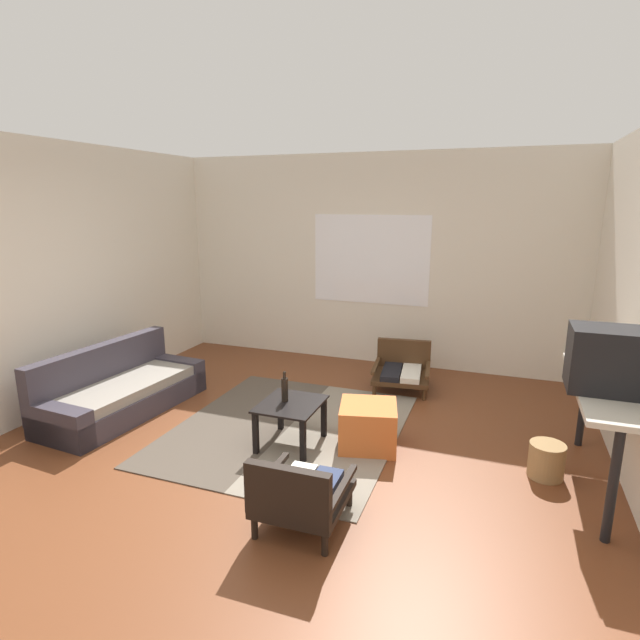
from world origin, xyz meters
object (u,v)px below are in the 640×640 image
Objects in this scene: armchair_striped_foreground at (300,494)px; couch at (120,391)px; clay_vase at (598,359)px; coffee_table at (291,411)px; glass_bottle at (285,389)px; armchair_by_window at (402,368)px; ottoman_orange at (368,426)px; console_shelf at (601,396)px; wicker_basket at (546,460)px; crt_television at (610,360)px.

couch is at bearing 155.36° from armchair_striped_foreground.
armchair_striped_foreground is 2.13× the size of clay_vase.
glass_bottle is (-0.06, 0.02, 0.19)m from coffee_table.
armchair_by_window is 1.54m from ottoman_orange.
ottoman_orange is 1.82m from console_shelf.
ottoman_orange is 1.77× the size of wicker_basket.
couch is 4.39m from crt_television.
clay_vase is (2.38, 0.49, 0.60)m from coffee_table.
coffee_table is at bearing -109.68° from armchair_by_window.
couch is at bearing -178.39° from console_shelf.
armchair_by_window is 2.81m from armchair_striped_foreground.
clay_vase is (0.00, 0.29, 0.20)m from console_shelf.
glass_bottle reaches higher than wicker_basket.
glass_bottle is at bearing -169.18° from clay_vase.
coffee_table is 1.17m from armchair_striped_foreground.
crt_television is (1.86, 1.11, 0.79)m from armchair_striped_foreground.
crt_television is at bearing -0.21° from couch.
clay_vase is (1.74, 0.27, 0.73)m from ottoman_orange.
wicker_basket is (4.00, 0.14, -0.08)m from couch.
armchair_by_window is 2.40m from console_shelf.
crt_television is at bearing -26.17° from wicker_basket.
coffee_table is at bearing -178.48° from crt_television.
wicker_basket is (2.07, 0.21, -0.18)m from coffee_table.
console_shelf is 5.59× the size of glass_bottle.
clay_vase is at bearing 11.65° from coffee_table.
console_shelf reaches higher than glass_bottle.
console_shelf is (1.75, -1.56, 0.49)m from armchair_by_window.
couch reaches higher than ottoman_orange.
armchair_by_window is 1.32× the size of crt_television.
ottoman_orange is at bearing 174.93° from crt_television.
crt_television reaches higher than wicker_basket.
armchair_by_window is (2.56, 1.68, 0.01)m from couch.
armchair_striped_foreground is at bearing -63.57° from coffee_table.
armchair_by_window is at bearing 68.20° from glass_bottle.
glass_bottle is at bearing -111.80° from armchair_by_window.
coffee_table is 2.17× the size of glass_bottle.
clay_vase reaches higher than wicker_basket.
console_shelf reaches higher than wicker_basket.
armchair_striped_foreground is 2.27× the size of wicker_basket.
clay_vase reaches higher than armchair_striped_foreground.
ottoman_orange is 0.80m from glass_bottle.
couch is at bearing 178.31° from glass_bottle.
armchair_striped_foreground is (-0.11, -2.80, 0.02)m from armchair_by_window.
ottoman_orange is (0.12, 1.26, -0.06)m from armchair_striped_foreground.
clay_vase is (1.75, -1.27, 0.69)m from armchair_by_window.
ottoman_orange is 1.81× the size of glass_bottle.
armchair_striped_foreground reaches higher than armchair_by_window.
ottoman_orange is at bearing -171.08° from clay_vase.
coffee_table is 0.83× the size of armchair_by_window.
armchair_by_window is 2.38× the size of clay_vase.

